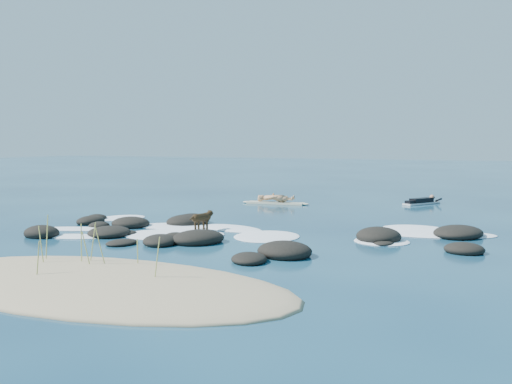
% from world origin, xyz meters
% --- Properties ---
extents(ground, '(160.00, 160.00, 0.00)m').
position_xyz_m(ground, '(0.00, 0.00, 0.00)').
color(ground, '#0A2642').
rests_on(ground, ground).
extents(sand_dune, '(9.00, 4.40, 0.60)m').
position_xyz_m(sand_dune, '(0.00, -8.20, 0.00)').
color(sand_dune, '#9E8966').
rests_on(sand_dune, ground).
extents(dune_grass, '(3.60, 1.91, 1.14)m').
position_xyz_m(dune_grass, '(-0.78, -7.67, 0.60)').
color(dune_grass, '#9EA550').
rests_on(dune_grass, ground).
extents(reef_rocks, '(14.36, 7.91, 0.56)m').
position_xyz_m(reef_rocks, '(-0.22, -1.61, 0.11)').
color(reef_rocks, black).
rests_on(reef_rocks, ground).
extents(breaking_foam, '(14.89, 7.60, 0.12)m').
position_xyz_m(breaking_foam, '(0.01, -0.55, 0.01)').
color(breaking_foam, white).
rests_on(breaking_foam, ground).
extents(standing_surfer_rig, '(3.33, 0.79, 1.89)m').
position_xyz_m(standing_surfer_rig, '(-2.49, 7.70, 0.75)').
color(standing_surfer_rig, beige).
rests_on(standing_surfer_rig, ground).
extents(paddling_surfer_rig, '(1.67, 2.21, 0.41)m').
position_xyz_m(paddling_surfer_rig, '(3.94, 10.46, 0.14)').
color(paddling_surfer_rig, silver).
rests_on(paddling_surfer_rig, ground).
extents(dog, '(0.46, 1.13, 0.73)m').
position_xyz_m(dog, '(-1.47, -1.19, 0.48)').
color(dog, black).
rests_on(dog, ground).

